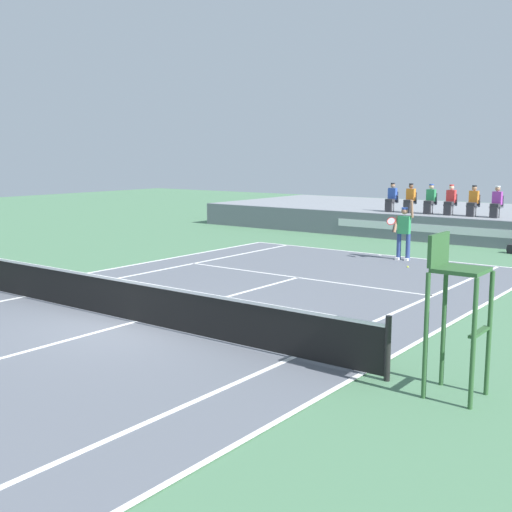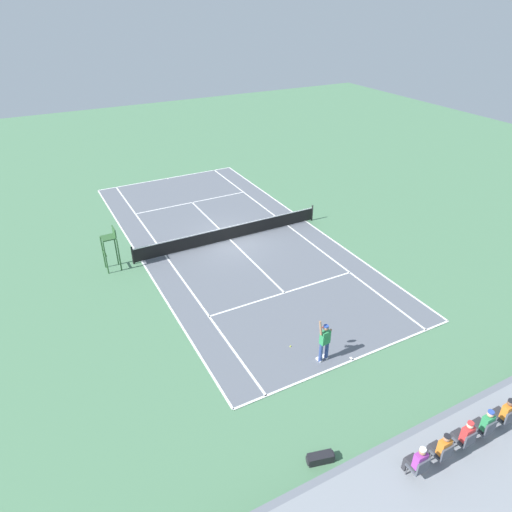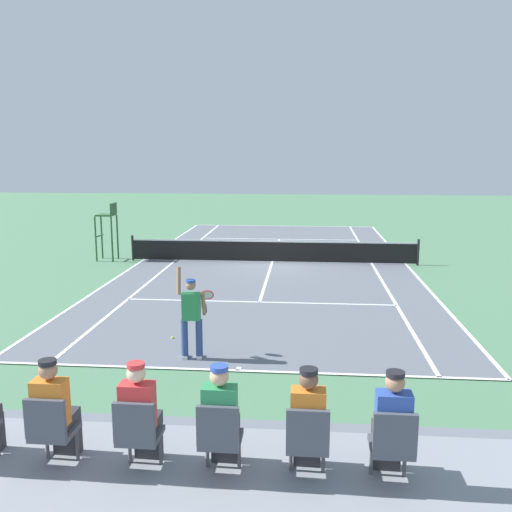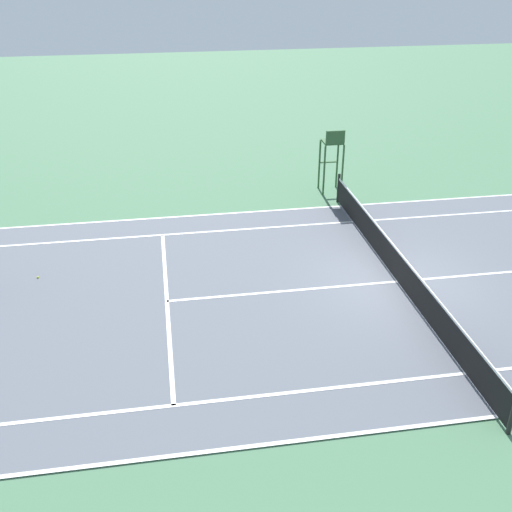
% 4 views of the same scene
% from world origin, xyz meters
% --- Properties ---
extents(ground_plane, '(80.00, 80.00, 0.00)m').
position_xyz_m(ground_plane, '(0.00, 0.00, 0.00)').
color(ground_plane, '#4C7A56').
extents(court, '(11.08, 23.88, 0.03)m').
position_xyz_m(court, '(0.00, 0.00, 0.01)').
color(court, slate).
rests_on(court, ground).
extents(net, '(11.98, 0.10, 1.07)m').
position_xyz_m(net, '(0.00, 0.00, 0.52)').
color(net, black).
rests_on(net, ground).
extents(tennis_ball, '(0.07, 0.07, 0.07)m').
position_xyz_m(tennis_ball, '(1.85, 9.97, 0.03)').
color(tennis_ball, '#D1E533').
rests_on(tennis_ball, ground).
extents(umpire_chair, '(0.77, 0.77, 2.44)m').
position_xyz_m(umpire_chair, '(6.98, 0.00, 1.56)').
color(umpire_chair, '#2D562D').
rests_on(umpire_chair, ground).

